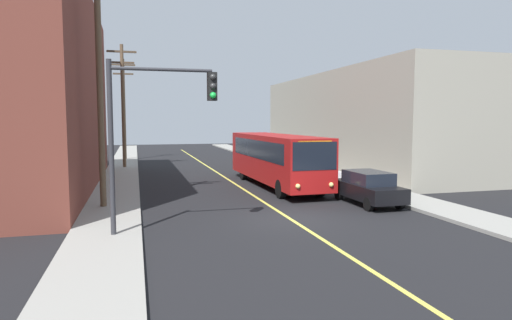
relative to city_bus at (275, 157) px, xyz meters
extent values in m
plane|color=black|center=(-2.20, -8.85, -1.82)|extent=(120.00, 120.00, 0.00)
cube|color=gray|center=(-9.45, 1.15, -1.74)|extent=(2.50, 90.00, 0.15)
cube|color=gray|center=(5.05, 1.15, -1.74)|extent=(2.50, 90.00, 0.15)
cube|color=#D8CC4C|center=(-2.20, 6.15, -1.81)|extent=(0.16, 60.00, 0.01)
cube|color=brown|center=(-15.70, 2.12, 3.94)|extent=(10.00, 22.32, 11.52)
cube|color=black|center=(-10.74, 2.12, -0.22)|extent=(0.06, 15.62, 1.30)
cube|color=black|center=(-10.74, 2.12, 2.98)|extent=(0.06, 15.62, 1.30)
cube|color=black|center=(-10.74, 2.12, 6.18)|extent=(0.06, 15.62, 1.30)
cube|color=gray|center=(12.30, 8.28, 2.16)|extent=(12.00, 26.49, 7.96)
cube|color=black|center=(6.34, 8.28, -0.22)|extent=(0.06, 18.55, 1.30)
cube|color=black|center=(6.34, 8.28, 2.98)|extent=(0.06, 18.55, 1.30)
cube|color=maroon|center=(0.00, 0.01, 0.01)|extent=(2.80, 12.05, 2.75)
cube|color=black|center=(0.13, -5.97, 0.53)|extent=(2.35, 0.13, 1.40)
cube|color=black|center=(-0.13, 5.99, 0.63)|extent=(2.30, 0.13, 1.10)
cube|color=black|center=(-1.25, -0.01, 0.53)|extent=(0.28, 10.20, 1.10)
cube|color=black|center=(1.25, 0.04, 0.53)|extent=(0.28, 10.20, 1.10)
cube|color=orange|center=(0.13, -5.96, 1.13)|extent=(1.79, 0.10, 0.30)
sphere|color=#F9D872|center=(-0.77, -6.02, -0.92)|extent=(0.24, 0.24, 0.24)
sphere|color=#F9D872|center=(1.02, -5.99, -0.92)|extent=(0.24, 0.24, 0.24)
cylinder|color=black|center=(-1.04, -4.21, -1.32)|extent=(0.32, 1.01, 1.00)
cylinder|color=black|center=(1.21, -4.16, -1.32)|extent=(0.32, 1.01, 1.00)
cylinder|color=black|center=(-1.20, 3.49, -1.32)|extent=(0.32, 1.01, 1.00)
cylinder|color=black|center=(1.05, 3.54, -1.32)|extent=(0.32, 1.01, 1.00)
cube|color=black|center=(2.56, -6.86, -1.15)|extent=(1.83, 4.41, 0.70)
cube|color=black|center=(2.56, -6.86, -0.50)|extent=(1.64, 2.47, 0.60)
cylinder|color=black|center=(1.77, -8.36, -1.50)|extent=(0.22, 0.64, 0.64)
cylinder|color=black|center=(3.37, -8.35, -1.50)|extent=(0.22, 0.64, 0.64)
cylinder|color=black|center=(1.75, -5.36, -1.50)|extent=(0.22, 0.64, 0.64)
cylinder|color=black|center=(3.35, -5.35, -1.50)|extent=(0.22, 0.64, 0.64)
cube|color=silver|center=(2.68, 0.01, -1.15)|extent=(1.86, 4.42, 0.70)
cube|color=black|center=(2.68, 0.01, -0.50)|extent=(1.65, 2.48, 0.60)
cylinder|color=black|center=(1.90, -1.50, -1.50)|extent=(0.23, 0.64, 0.64)
cylinder|color=black|center=(3.50, -1.48, -1.50)|extent=(0.23, 0.64, 0.64)
cylinder|color=black|center=(1.86, 1.50, -1.50)|extent=(0.23, 0.64, 0.64)
cylinder|color=black|center=(3.46, 1.52, -1.50)|extent=(0.23, 0.64, 0.64)
cylinder|color=brown|center=(-9.84, -4.77, 4.32)|extent=(0.28, 0.28, 11.97)
cylinder|color=brown|center=(-9.30, 12.99, 3.46)|extent=(0.28, 0.28, 10.25)
cube|color=#4C3D2D|center=(-9.30, 12.99, 7.98)|extent=(2.40, 0.16, 0.16)
cube|color=#4C3D2D|center=(-9.30, 12.99, 7.08)|extent=(2.00, 0.16, 0.16)
cylinder|color=brown|center=(-9.41, 21.10, 3.40)|extent=(0.28, 0.28, 10.13)
cube|color=#4C3D2D|center=(-9.41, 21.10, 7.87)|extent=(2.40, 0.16, 0.16)
cube|color=#4C3D2D|center=(-9.41, 21.10, 6.97)|extent=(2.00, 0.16, 0.16)
cylinder|color=#2D2D33|center=(-9.15, -10.21, 1.33)|extent=(0.18, 0.18, 6.00)
cylinder|color=#2D2D33|center=(-7.40, -10.21, 4.03)|extent=(3.50, 0.12, 0.12)
cube|color=black|center=(-5.65, -10.21, 3.48)|extent=(0.32, 0.36, 1.00)
sphere|color=#2D2D2D|center=(-5.65, -10.40, 3.80)|extent=(0.22, 0.22, 0.22)
sphere|color=#2D2D2D|center=(-5.65, -10.40, 3.48)|extent=(0.22, 0.22, 0.22)
sphere|color=green|center=(-5.65, -10.40, 3.16)|extent=(0.22, 0.22, 0.22)
camera|label=1|loc=(-8.33, -26.03, 2.27)|focal=31.00mm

